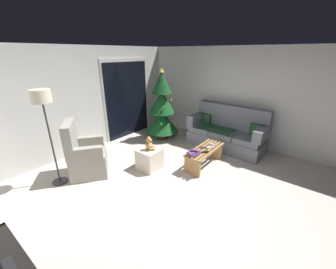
{
  "coord_description": "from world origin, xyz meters",
  "views": [
    {
      "loc": [
        -2.55,
        -1.64,
        2.35
      ],
      "look_at": [
        0.4,
        0.7,
        0.85
      ],
      "focal_mm": 22.22,
      "sensor_mm": 36.0,
      "label": 1
    }
  ],
  "objects_px": {
    "remote_graphite": "(203,147)",
    "book_stack": "(194,153)",
    "cell_phone": "(194,151)",
    "armchair": "(85,156)",
    "remote_black": "(205,152)",
    "remote_white": "(210,147)",
    "coffee_table": "(204,154)",
    "ottoman": "(150,159)",
    "remote_silver": "(212,144)",
    "christmas_tree": "(162,109)",
    "floor_lamp": "(43,106)",
    "teddy_bear_honey": "(149,144)",
    "couch": "(227,133)"
  },
  "relations": [
    {
      "from": "cell_phone",
      "to": "christmas_tree",
      "type": "height_order",
      "value": "christmas_tree"
    },
    {
      "from": "book_stack",
      "to": "christmas_tree",
      "type": "height_order",
      "value": "christmas_tree"
    },
    {
      "from": "ottoman",
      "to": "christmas_tree",
      "type": "bearing_deg",
      "value": 30.8
    },
    {
      "from": "couch",
      "to": "remote_black",
      "type": "distance_m",
      "value": 1.36
    },
    {
      "from": "coffee_table",
      "to": "armchair",
      "type": "xyz_separation_m",
      "value": [
        -1.79,
        1.71,
        0.13
      ]
    },
    {
      "from": "remote_graphite",
      "to": "book_stack",
      "type": "relative_size",
      "value": 0.56
    },
    {
      "from": "couch",
      "to": "floor_lamp",
      "type": "relative_size",
      "value": 1.1
    },
    {
      "from": "armchair",
      "to": "ottoman",
      "type": "relative_size",
      "value": 2.57
    },
    {
      "from": "couch",
      "to": "book_stack",
      "type": "xyz_separation_m",
      "value": [
        -1.57,
        0.02,
        0.04
      ]
    },
    {
      "from": "remote_white",
      "to": "couch",
      "type": "bearing_deg",
      "value": -46.11
    },
    {
      "from": "armchair",
      "to": "coffee_table",
      "type": "bearing_deg",
      "value": -43.72
    },
    {
      "from": "coffee_table",
      "to": "ottoman",
      "type": "xyz_separation_m",
      "value": [
        -0.83,
        0.87,
        -0.05
      ]
    },
    {
      "from": "coffee_table",
      "to": "floor_lamp",
      "type": "xyz_separation_m",
      "value": [
        -2.3,
        1.87,
        1.24
      ]
    },
    {
      "from": "remote_graphite",
      "to": "cell_phone",
      "type": "distance_m",
      "value": 0.41
    },
    {
      "from": "remote_white",
      "to": "book_stack",
      "type": "bearing_deg",
      "value": 115.42
    },
    {
      "from": "book_stack",
      "to": "cell_phone",
      "type": "bearing_deg",
      "value": -154.38
    },
    {
      "from": "cell_phone",
      "to": "christmas_tree",
      "type": "relative_size",
      "value": 0.07
    },
    {
      "from": "coffee_table",
      "to": "christmas_tree",
      "type": "height_order",
      "value": "christmas_tree"
    },
    {
      "from": "ottoman",
      "to": "teddy_bear_honey",
      "type": "xyz_separation_m",
      "value": [
        0.01,
        -0.01,
        0.34
      ]
    },
    {
      "from": "book_stack",
      "to": "teddy_bear_honey",
      "type": "bearing_deg",
      "value": 118.73
    },
    {
      "from": "book_stack",
      "to": "armchair",
      "type": "height_order",
      "value": "armchair"
    },
    {
      "from": "remote_graphite",
      "to": "cell_phone",
      "type": "height_order",
      "value": "cell_phone"
    },
    {
      "from": "cell_phone",
      "to": "remote_white",
      "type": "bearing_deg",
      "value": -45.99
    },
    {
      "from": "remote_white",
      "to": "ottoman",
      "type": "height_order",
      "value": "ottoman"
    },
    {
      "from": "remote_white",
      "to": "armchair",
      "type": "xyz_separation_m",
      "value": [
        -1.9,
        1.78,
        -0.01
      ]
    },
    {
      "from": "remote_black",
      "to": "remote_silver",
      "type": "bearing_deg",
      "value": -45.45
    },
    {
      "from": "cell_phone",
      "to": "armchair",
      "type": "height_order",
      "value": "armchair"
    },
    {
      "from": "floor_lamp",
      "to": "ottoman",
      "type": "bearing_deg",
      "value": -34.19
    },
    {
      "from": "remote_silver",
      "to": "teddy_bear_honey",
      "type": "height_order",
      "value": "teddy_bear_honey"
    },
    {
      "from": "coffee_table",
      "to": "christmas_tree",
      "type": "distance_m",
      "value": 1.96
    },
    {
      "from": "armchair",
      "to": "remote_black",
      "type": "bearing_deg",
      "value": -47.82
    },
    {
      "from": "remote_black",
      "to": "cell_phone",
      "type": "relative_size",
      "value": 1.08
    },
    {
      "from": "remote_silver",
      "to": "cell_phone",
      "type": "distance_m",
      "value": 0.68
    },
    {
      "from": "christmas_tree",
      "to": "remote_graphite",
      "type": "bearing_deg",
      "value": -110.84
    },
    {
      "from": "armchair",
      "to": "remote_silver",
      "type": "bearing_deg",
      "value": -40.1
    },
    {
      "from": "coffee_table",
      "to": "remote_black",
      "type": "xyz_separation_m",
      "value": [
        -0.16,
        -0.09,
        0.15
      ]
    },
    {
      "from": "remote_black",
      "to": "coffee_table",
      "type": "bearing_deg",
      "value": -23.97
    },
    {
      "from": "christmas_tree",
      "to": "floor_lamp",
      "type": "bearing_deg",
      "value": 177.73
    },
    {
      "from": "book_stack",
      "to": "ottoman",
      "type": "xyz_separation_m",
      "value": [
        -0.45,
        0.82,
        -0.22
      ]
    },
    {
      "from": "book_stack",
      "to": "christmas_tree",
      "type": "bearing_deg",
      "value": 58.92
    },
    {
      "from": "remote_silver",
      "to": "remote_white",
      "type": "bearing_deg",
      "value": -141.2
    },
    {
      "from": "remote_silver",
      "to": "teddy_bear_honey",
      "type": "relative_size",
      "value": 0.55
    },
    {
      "from": "ottoman",
      "to": "teddy_bear_honey",
      "type": "relative_size",
      "value": 1.54
    },
    {
      "from": "coffee_table",
      "to": "remote_white",
      "type": "xyz_separation_m",
      "value": [
        0.11,
        -0.07,
        0.15
      ]
    },
    {
      "from": "remote_white",
      "to": "book_stack",
      "type": "distance_m",
      "value": 0.5
    },
    {
      "from": "couch",
      "to": "remote_silver",
      "type": "height_order",
      "value": "couch"
    },
    {
      "from": "remote_silver",
      "to": "remote_black",
      "type": "xyz_separation_m",
      "value": [
        -0.43,
        -0.06,
        0.0
      ]
    },
    {
      "from": "armchair",
      "to": "floor_lamp",
      "type": "relative_size",
      "value": 0.63
    },
    {
      "from": "cell_phone",
      "to": "armchair",
      "type": "xyz_separation_m",
      "value": [
        -1.4,
        1.68,
        -0.08
      ]
    },
    {
      "from": "coffee_table",
      "to": "armchair",
      "type": "height_order",
      "value": "armchair"
    }
  ]
}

